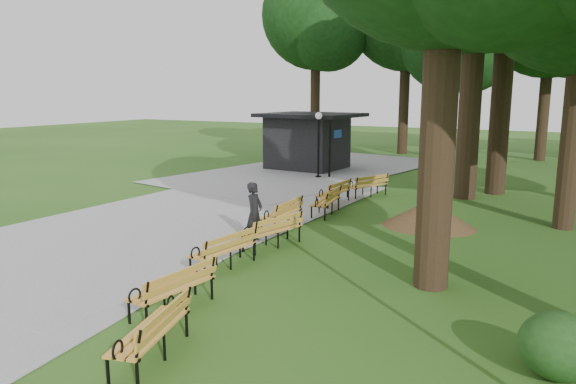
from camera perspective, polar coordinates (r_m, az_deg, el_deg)
The scene contains 16 objects.
ground at distance 13.20m, azimuth -5.44°, elevation -6.91°, with size 100.00×100.00×0.00m, color #275217.
path at distance 17.84m, azimuth -10.75°, elevation -2.32°, with size 12.00×38.00×0.06m, color gray.
person at distance 14.24m, azimuth -3.59°, elevation -2.20°, with size 0.59×0.39×1.62m, color black.
kiosk at distance 27.95m, azimuth 2.06°, elevation 5.44°, with size 4.64×4.03×2.90m, color black, non-canonical shape.
lamp_post at distance 24.84m, azimuth 3.28°, elevation 6.53°, with size 0.32×0.32×3.05m.
dirt_mound at distance 16.46m, azimuth 14.77°, elevation -2.23°, with size 2.33×2.33×0.81m, color #47301C.
bench_0 at distance 8.51m, azimuth -14.48°, elevation -14.20°, with size 1.90×0.64×0.88m, color gold, non-canonical shape.
bench_1 at distance 10.14m, azimuth -12.23°, elevation -9.97°, with size 1.90×0.64×0.88m, color gold, non-canonical shape.
bench_2 at distance 12.32m, azimuth -6.91°, elevation -6.09°, with size 1.90×0.64×0.88m, color gold, non-canonical shape.
bench_3 at distance 13.88m, azimuth -1.72°, elevation -4.10°, with size 1.90×0.64×0.88m, color gold, non-canonical shape.
bench_4 at distance 15.79m, azimuth -0.71°, elevation -2.28°, with size 1.90×0.64×0.88m, color gold, non-canonical shape.
bench_5 at distance 17.55m, azimuth 4.03°, elevation -1.00°, with size 1.90×0.64×0.88m, color gold, non-canonical shape.
bench_6 at distance 19.08m, azimuth 4.83°, elevation -0.07°, with size 1.90×0.64×0.88m, color gold, non-canonical shape.
bench_7 at distance 20.71m, azimuth 8.42°, elevation 0.70°, with size 1.90×0.64×0.88m, color gold, non-canonical shape.
tree_backdrop at distance 33.85m, azimuth 28.10°, elevation 16.62°, with size 36.82×9.86×16.43m, color black, non-canonical shape.
shrub_2 at distance 8.85m, azimuth 26.68°, elevation -17.20°, with size 1.11×1.11×0.94m, color #193D14.
Camera 1 is at (7.08, -10.42, 3.96)m, focal length 33.36 mm.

